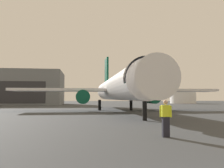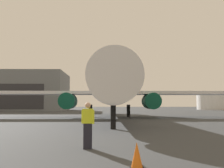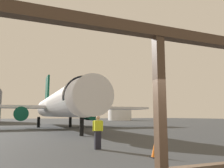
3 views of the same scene
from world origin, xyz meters
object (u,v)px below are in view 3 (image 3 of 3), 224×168
object	(u,v)px
airplane	(58,105)
fuel_storage_tank	(120,115)
ground_crew_worker	(98,132)
traffic_cone	(155,150)

from	to	relation	value
airplane	fuel_storage_tank	distance (m)	54.85
fuel_storage_tank	airplane	bearing A→B (deg)	-123.22
airplane	ground_crew_worker	xyz separation A→B (m)	(-1.18, -22.02, -2.38)
airplane	ground_crew_worker	bearing A→B (deg)	-93.08
traffic_cone	fuel_storage_tank	world-z (taller)	fuel_storage_tank
ground_crew_worker	traffic_cone	bearing A→B (deg)	-64.73
airplane	fuel_storage_tank	size ratio (longest dim) A/B	3.98
ground_crew_worker	fuel_storage_tank	size ratio (longest dim) A/B	0.20
ground_crew_worker	fuel_storage_tank	xyz separation A→B (m)	(31.23, 67.90, 1.25)
traffic_cone	fuel_storage_tank	xyz separation A→B (m)	(29.74, 71.05, 1.83)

